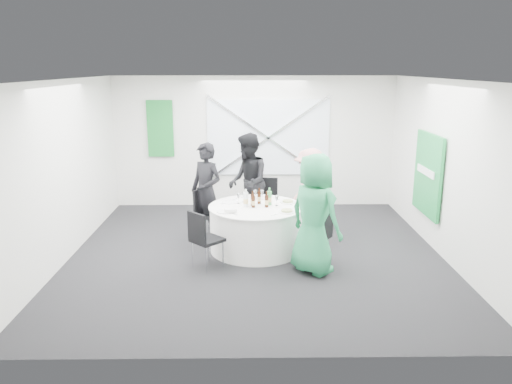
{
  "coord_description": "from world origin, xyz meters",
  "views": [
    {
      "loc": [
        -0.11,
        -7.68,
        3.0
      ],
      "look_at": [
        0.0,
        0.2,
        1.0
      ],
      "focal_mm": 35.0,
      "sensor_mm": 36.0,
      "label": 1
    }
  ],
  "objects_px": {
    "chair_front_right": "(320,232)",
    "person_man_back": "(248,182)",
    "banquet_table": "(256,228)",
    "chair_front_left": "(203,236)",
    "clear_water_bottle": "(246,200)",
    "person_man_back_left": "(206,191)",
    "person_woman_pink": "(310,192)",
    "chair_back": "(266,199)",
    "chair_back_right": "(307,207)",
    "green_water_bottle": "(269,198)",
    "person_woman_green": "(314,214)",
    "chair_back_left": "(206,210)"
  },
  "relations": [
    {
      "from": "banquet_table",
      "to": "chair_front_right",
      "type": "distance_m",
      "value": 1.17
    },
    {
      "from": "person_man_back_left",
      "to": "chair_back_right",
      "type": "bearing_deg",
      "value": 38.29
    },
    {
      "from": "chair_front_left",
      "to": "clear_water_bottle",
      "type": "height_order",
      "value": "clear_water_bottle"
    },
    {
      "from": "person_man_back_left",
      "to": "green_water_bottle",
      "type": "height_order",
      "value": "person_man_back_left"
    },
    {
      "from": "chair_back_left",
      "to": "chair_back_right",
      "type": "relative_size",
      "value": 0.95
    },
    {
      "from": "chair_back",
      "to": "clear_water_bottle",
      "type": "xyz_separation_m",
      "value": [
        -0.37,
        -1.17,
        0.31
      ]
    },
    {
      "from": "chair_back",
      "to": "chair_front_right",
      "type": "xyz_separation_m",
      "value": [
        0.78,
        -1.77,
        -0.04
      ]
    },
    {
      "from": "banquet_table",
      "to": "person_man_back",
      "type": "distance_m",
      "value": 1.23
    },
    {
      "from": "person_man_back",
      "to": "person_woman_pink",
      "type": "relative_size",
      "value": 1.15
    },
    {
      "from": "person_man_back_left",
      "to": "clear_water_bottle",
      "type": "bearing_deg",
      "value": -7.02
    },
    {
      "from": "chair_front_left",
      "to": "person_woman_green",
      "type": "distance_m",
      "value": 1.69
    },
    {
      "from": "chair_back",
      "to": "person_woman_green",
      "type": "xyz_separation_m",
      "value": [
        0.64,
        -2.06,
        0.33
      ]
    },
    {
      "from": "banquet_table",
      "to": "person_woman_green",
      "type": "bearing_deg",
      "value": -47.37
    },
    {
      "from": "banquet_table",
      "to": "chair_back_right",
      "type": "height_order",
      "value": "chair_back_right"
    },
    {
      "from": "chair_back_right",
      "to": "person_woman_green",
      "type": "relative_size",
      "value": 0.51
    },
    {
      "from": "chair_back",
      "to": "chair_back_right",
      "type": "distance_m",
      "value": 0.85
    },
    {
      "from": "chair_back_right",
      "to": "person_man_back_left",
      "type": "distance_m",
      "value": 1.83
    },
    {
      "from": "banquet_table",
      "to": "chair_back_left",
      "type": "xyz_separation_m",
      "value": [
        -0.88,
        0.66,
        0.13
      ]
    },
    {
      "from": "chair_back_right",
      "to": "green_water_bottle",
      "type": "xyz_separation_m",
      "value": [
        -0.71,
        -0.63,
        0.33
      ]
    },
    {
      "from": "chair_back",
      "to": "person_woman_green",
      "type": "distance_m",
      "value": 2.18
    },
    {
      "from": "chair_front_right",
      "to": "clear_water_bottle",
      "type": "xyz_separation_m",
      "value": [
        -1.15,
        0.6,
        0.36
      ]
    },
    {
      "from": "person_woman_pink",
      "to": "clear_water_bottle",
      "type": "bearing_deg",
      "value": -3.61
    },
    {
      "from": "person_man_back_left",
      "to": "green_water_bottle",
      "type": "bearing_deg",
      "value": 9.21
    },
    {
      "from": "chair_front_right",
      "to": "green_water_bottle",
      "type": "xyz_separation_m",
      "value": [
        -0.76,
        0.7,
        0.35
      ]
    },
    {
      "from": "banquet_table",
      "to": "person_woman_green",
      "type": "xyz_separation_m",
      "value": [
        0.84,
        -0.91,
        0.52
      ]
    },
    {
      "from": "chair_front_right",
      "to": "person_man_back",
      "type": "xyz_separation_m",
      "value": [
        -1.12,
        1.72,
        0.39
      ]
    },
    {
      "from": "banquet_table",
      "to": "chair_back_left",
      "type": "height_order",
      "value": "chair_back_left"
    },
    {
      "from": "person_woman_green",
      "to": "clear_water_bottle",
      "type": "bearing_deg",
      "value": 5.9
    },
    {
      "from": "person_man_back_left",
      "to": "green_water_bottle",
      "type": "relative_size",
      "value": 5.93
    },
    {
      "from": "banquet_table",
      "to": "chair_back_right",
      "type": "xyz_separation_m",
      "value": [
        0.93,
        0.71,
        0.16
      ]
    },
    {
      "from": "chair_front_right",
      "to": "clear_water_bottle",
      "type": "bearing_deg",
      "value": -85.19
    },
    {
      "from": "chair_front_left",
      "to": "green_water_bottle",
      "type": "relative_size",
      "value": 3.13
    },
    {
      "from": "chair_front_left",
      "to": "chair_back_right",
      "type": "bearing_deg",
      "value": -93.72
    },
    {
      "from": "person_man_back_left",
      "to": "person_woman_pink",
      "type": "relative_size",
      "value": 1.08
    },
    {
      "from": "person_man_back",
      "to": "person_woman_pink",
      "type": "distance_m",
      "value": 1.16
    },
    {
      "from": "chair_back",
      "to": "clear_water_bottle",
      "type": "height_order",
      "value": "clear_water_bottle"
    },
    {
      "from": "chair_front_right",
      "to": "person_man_back",
      "type": "distance_m",
      "value": 2.09
    },
    {
      "from": "banquet_table",
      "to": "clear_water_bottle",
      "type": "xyz_separation_m",
      "value": [
        -0.17,
        -0.02,
        0.49
      ]
    },
    {
      "from": "chair_back",
      "to": "clear_water_bottle",
      "type": "bearing_deg",
      "value": -97.56
    },
    {
      "from": "banquet_table",
      "to": "person_man_back_left",
      "type": "distance_m",
      "value": 1.16
    },
    {
      "from": "person_woman_pink",
      "to": "chair_back_left",
      "type": "bearing_deg",
      "value": -34.82
    },
    {
      "from": "chair_front_left",
      "to": "person_man_back",
      "type": "xyz_separation_m",
      "value": [
        0.67,
        1.89,
        0.38
      ]
    },
    {
      "from": "banquet_table",
      "to": "person_woman_green",
      "type": "relative_size",
      "value": 0.87
    },
    {
      "from": "banquet_table",
      "to": "chair_front_left",
      "type": "height_order",
      "value": "chair_front_left"
    },
    {
      "from": "banquet_table",
      "to": "person_woman_pink",
      "type": "xyz_separation_m",
      "value": [
        0.98,
        0.81,
        0.41
      ]
    },
    {
      "from": "chair_back_right",
      "to": "green_water_bottle",
      "type": "distance_m",
      "value": 1.0
    },
    {
      "from": "chair_back_right",
      "to": "person_man_back_left",
      "type": "height_order",
      "value": "person_man_back_left"
    },
    {
      "from": "chair_front_right",
      "to": "person_woman_green",
      "type": "bearing_deg",
      "value": 7.04
    },
    {
      "from": "person_woman_pink",
      "to": "chair_back_right",
      "type": "bearing_deg",
      "value": 25.42
    },
    {
      "from": "chair_back_left",
      "to": "person_woman_pink",
      "type": "distance_m",
      "value": 1.89
    }
  ]
}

